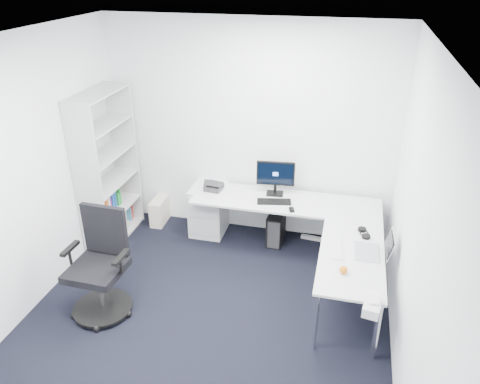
% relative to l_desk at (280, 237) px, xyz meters
% --- Properties ---
extents(ground, '(4.20, 4.20, 0.00)m').
position_rel_l_desk_xyz_m(ground, '(-0.55, -1.40, -0.33)').
color(ground, black).
extents(ceiling, '(4.20, 4.20, 0.00)m').
position_rel_l_desk_xyz_m(ceiling, '(-0.55, -1.40, 2.37)').
color(ceiling, white).
extents(wall_back, '(3.60, 0.02, 2.70)m').
position_rel_l_desk_xyz_m(wall_back, '(-0.55, 0.70, 1.02)').
color(wall_back, white).
rests_on(wall_back, ground).
extents(wall_left, '(0.02, 4.20, 2.70)m').
position_rel_l_desk_xyz_m(wall_left, '(-2.35, -1.40, 1.02)').
color(wall_left, white).
rests_on(wall_left, ground).
extents(wall_right, '(0.02, 4.20, 2.70)m').
position_rel_l_desk_xyz_m(wall_right, '(1.25, -1.40, 1.02)').
color(wall_right, white).
rests_on(wall_right, ground).
extents(l_desk, '(2.25, 1.26, 0.66)m').
position_rel_l_desk_xyz_m(l_desk, '(0.00, 0.00, 0.00)').
color(l_desk, silver).
rests_on(l_desk, ground).
extents(drawer_pedestal, '(0.42, 0.53, 0.65)m').
position_rel_l_desk_xyz_m(drawer_pedestal, '(-1.02, 0.48, -0.00)').
color(drawer_pedestal, silver).
rests_on(drawer_pedestal, ground).
extents(bookshelf, '(0.37, 0.96, 1.91)m').
position_rel_l_desk_xyz_m(bookshelf, '(-2.17, 0.05, 0.63)').
color(bookshelf, '#B4B6B7').
rests_on(bookshelf, ground).
extents(task_chair, '(0.64, 0.64, 1.11)m').
position_rel_l_desk_xyz_m(task_chair, '(-1.61, -1.32, 0.23)').
color(task_chair, black).
rests_on(task_chair, ground).
extents(black_pc_tower, '(0.20, 0.43, 0.41)m').
position_rel_l_desk_xyz_m(black_pc_tower, '(-0.11, 0.43, -0.12)').
color(black_pc_tower, black).
rests_on(black_pc_tower, ground).
extents(beige_pc_tower, '(0.18, 0.37, 0.35)m').
position_rel_l_desk_xyz_m(beige_pc_tower, '(-1.74, 0.51, -0.15)').
color(beige_pc_tower, beige).
rests_on(beige_pc_tower, ground).
extents(power_strip, '(0.34, 0.09, 0.04)m').
position_rel_l_desk_xyz_m(power_strip, '(0.36, 0.57, -0.31)').
color(power_strip, silver).
rests_on(power_strip, ground).
extents(monitor, '(0.47, 0.19, 0.44)m').
position_rel_l_desk_xyz_m(monitor, '(-0.16, 0.45, 0.55)').
color(monitor, black).
rests_on(monitor, l_desk).
extents(black_keyboard, '(0.42, 0.22, 0.02)m').
position_rel_l_desk_xyz_m(black_keyboard, '(-0.13, 0.24, 0.34)').
color(black_keyboard, black).
rests_on(black_keyboard, l_desk).
extents(mouse, '(0.08, 0.10, 0.03)m').
position_rel_l_desk_xyz_m(mouse, '(0.11, 0.08, 0.34)').
color(mouse, black).
rests_on(mouse, l_desk).
extents(desk_phone, '(0.22, 0.22, 0.14)m').
position_rel_l_desk_xyz_m(desk_phone, '(-0.92, 0.40, 0.40)').
color(desk_phone, '#2D2D30').
rests_on(desk_phone, l_desk).
extents(laptop, '(0.35, 0.34, 0.24)m').
position_rel_l_desk_xyz_m(laptop, '(0.95, -0.59, 0.45)').
color(laptop, silver).
rests_on(laptop, l_desk).
extents(white_keyboard, '(0.16, 0.40, 0.01)m').
position_rel_l_desk_xyz_m(white_keyboard, '(0.66, -0.60, 0.33)').
color(white_keyboard, silver).
rests_on(white_keyboard, l_desk).
extents(headphones, '(0.19, 0.24, 0.05)m').
position_rel_l_desk_xyz_m(headphones, '(0.92, -0.24, 0.36)').
color(headphones, black).
rests_on(headphones, l_desk).
extents(orange_fruit, '(0.08, 0.08, 0.08)m').
position_rel_l_desk_xyz_m(orange_fruit, '(0.74, -0.98, 0.37)').
color(orange_fruit, orange).
rests_on(orange_fruit, l_desk).
extents(tissue_box, '(0.17, 0.27, 0.09)m').
position_rel_l_desk_xyz_m(tissue_box, '(0.99, -1.44, 0.37)').
color(tissue_box, silver).
rests_on(tissue_box, l_desk).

